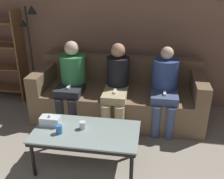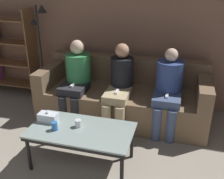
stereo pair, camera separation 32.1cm
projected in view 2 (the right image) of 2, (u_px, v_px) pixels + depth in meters
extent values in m
cube|color=#8C6651|center=(132.00, 24.00, 4.01)|extent=(12.00, 0.06, 2.60)
cube|color=brown|center=(122.00, 103.00, 3.92)|extent=(2.42, 0.94, 0.46)
cube|color=brown|center=(128.00, 69.00, 4.07)|extent=(2.42, 0.20, 0.39)
cube|color=brown|center=(52.00, 74.00, 4.04)|extent=(0.18, 0.94, 0.27)
cube|color=brown|center=(204.00, 89.00, 3.50)|extent=(0.18, 0.94, 0.27)
cube|color=#8C9E99|center=(81.00, 130.00, 2.86)|extent=(1.14, 0.61, 0.02)
cube|color=black|center=(81.00, 132.00, 2.87)|extent=(1.12, 0.59, 0.04)
cylinder|color=black|center=(29.00, 155.00, 2.86)|extent=(0.04, 0.04, 0.40)
cylinder|color=black|center=(122.00, 172.00, 2.61)|extent=(0.04, 0.04, 0.40)
cylinder|color=black|center=(51.00, 130.00, 3.31)|extent=(0.04, 0.04, 0.40)
cylinder|color=black|center=(132.00, 143.00, 3.06)|extent=(0.04, 0.04, 0.40)
cylinder|color=silver|center=(78.00, 123.00, 2.88)|extent=(0.07, 0.07, 0.09)
cylinder|color=#3372BF|center=(55.00, 126.00, 2.82)|extent=(0.07, 0.07, 0.10)
cube|color=silver|center=(48.00, 117.00, 2.99)|extent=(0.22, 0.12, 0.10)
sphere|color=white|center=(48.00, 112.00, 2.96)|extent=(0.04, 0.04, 0.04)
cube|color=brown|center=(33.00, 54.00, 4.43)|extent=(0.02, 0.32, 1.50)
cube|color=brown|center=(13.00, 82.00, 4.78)|extent=(0.96, 0.32, 0.02)
cube|color=brown|center=(10.00, 63.00, 4.62)|extent=(0.96, 0.32, 0.02)
cube|color=brown|center=(6.00, 42.00, 4.47)|extent=(0.96, 0.32, 0.02)
cube|color=brown|center=(2.00, 19.00, 4.32)|extent=(0.96, 0.32, 0.02)
cylinder|color=black|center=(46.00, 99.00, 4.54)|extent=(0.26, 0.26, 0.02)
cylinder|color=black|center=(41.00, 56.00, 4.22)|extent=(0.03, 0.03, 1.58)
cone|color=black|center=(42.00, 9.00, 3.89)|extent=(0.14, 0.14, 0.12)
cone|color=black|center=(34.00, 21.00, 4.06)|extent=(0.12, 0.12, 0.10)
cylinder|color=#28282D|center=(64.00, 111.00, 3.70)|extent=(0.13, 0.13, 0.46)
cylinder|color=#28282D|center=(76.00, 113.00, 3.66)|extent=(0.13, 0.13, 0.46)
cube|color=#28282D|center=(74.00, 88.00, 3.74)|extent=(0.36, 0.40, 0.10)
cylinder|color=#388E51|center=(79.00, 71.00, 3.84)|extent=(0.36, 0.36, 0.50)
sphere|color=beige|center=(77.00, 47.00, 3.69)|extent=(0.20, 0.20, 0.20)
cube|color=white|center=(73.00, 85.00, 3.68)|extent=(0.04, 0.12, 0.02)
cylinder|color=tan|center=(106.00, 120.00, 3.47)|extent=(0.13, 0.13, 0.46)
cylinder|color=tan|center=(120.00, 122.00, 3.43)|extent=(0.13, 0.13, 0.46)
cube|color=tan|center=(118.00, 94.00, 3.55)|extent=(0.32, 0.48, 0.10)
cylinder|color=black|center=(122.00, 75.00, 3.68)|extent=(0.32, 0.32, 0.50)
sphere|color=tan|center=(122.00, 51.00, 3.54)|extent=(0.20, 0.20, 0.20)
cube|color=white|center=(117.00, 92.00, 3.48)|extent=(0.04, 0.12, 0.02)
cylinder|color=#47567A|center=(157.00, 124.00, 3.39)|extent=(0.13, 0.13, 0.46)
cylinder|color=#47567A|center=(171.00, 126.00, 3.34)|extent=(0.13, 0.13, 0.46)
cube|color=#47567A|center=(167.00, 99.00, 3.42)|extent=(0.36, 0.40, 0.10)
cylinder|color=#334784|center=(169.00, 79.00, 3.52)|extent=(0.36, 0.36, 0.50)
sphere|color=beige|center=(172.00, 55.00, 3.38)|extent=(0.17, 0.17, 0.17)
cube|color=white|center=(167.00, 96.00, 3.36)|extent=(0.04, 0.12, 0.02)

